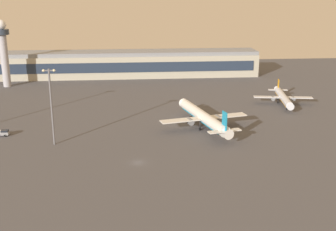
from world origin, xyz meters
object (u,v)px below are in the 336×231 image
fuel_truck (1,132)px  apron_light_west (51,102)px  airplane_terminal_side (283,97)px  airplane_mid_apron (204,117)px  control_tower (3,49)px

fuel_truck → apron_light_west: bearing=63.4°
airplane_terminal_side → apron_light_west: bearing=34.2°
airplane_terminal_side → fuel_truck: airplane_terminal_side is taller
airplane_mid_apron → apron_light_west: 60.61m
airplane_terminal_side → control_tower: bearing=-10.8°
airplane_mid_apron → airplane_terminal_side: bearing=23.4°
airplane_mid_apron → airplane_terminal_side: size_ratio=1.27×
airplane_mid_apron → apron_light_west: (-57.85, -14.14, 11.31)m
airplane_terminal_side → airplane_mid_apron: bearing=46.0°
airplane_terminal_side → apron_light_west: 114.60m
airplane_mid_apron → fuel_truck: airplane_mid_apron is taller
fuel_truck → airplane_terminal_side: bearing=107.1°
apron_light_west → fuel_truck: bearing=152.7°
control_tower → airplane_terminal_side: bearing=-20.1°
fuel_truck → apron_light_west: 28.86m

